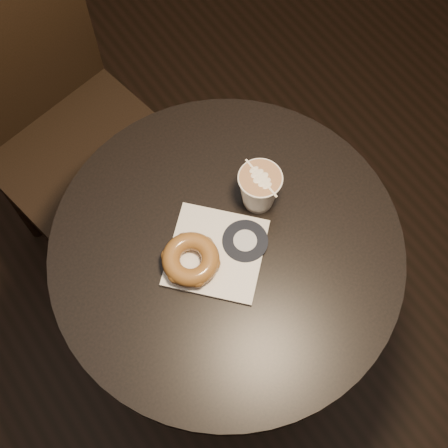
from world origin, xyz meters
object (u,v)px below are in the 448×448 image
at_px(latte_cup, 259,189).
at_px(cafe_table, 226,280).
at_px(doughnut, 191,259).
at_px(pastry_bag, 216,253).
at_px(chair, 51,109).

bearing_deg(latte_cup, cafe_table, -157.13).
bearing_deg(doughnut, pastry_bag, -9.91).
bearing_deg(cafe_table, chair, 100.17).
relative_size(chair, doughnut, 9.70).
bearing_deg(pastry_bag, chair, 55.91).
relative_size(cafe_table, latte_cup, 7.79).
distance_m(cafe_table, doughnut, 0.24).
relative_size(chair, latte_cup, 11.13).
height_order(pastry_bag, latte_cup, latte_cup).
xyz_separation_m(cafe_table, latte_cup, (0.11, 0.05, 0.25)).
bearing_deg(pastry_bag, cafe_table, -43.01).
height_order(cafe_table, chair, chair).
height_order(chair, latte_cup, chair).
height_order(pastry_bag, doughnut, doughnut).
distance_m(chair, latte_cup, 0.62).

